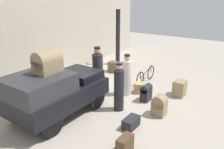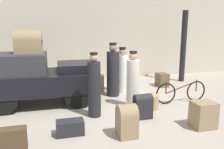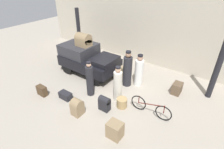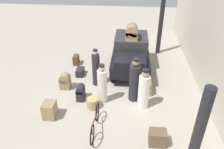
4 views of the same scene
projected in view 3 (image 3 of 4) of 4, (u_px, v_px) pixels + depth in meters
ground_plane at (106, 92)px, 8.49m from camera, size 30.00×30.00×0.00m
station_building_facade at (148, 27)px, 10.18m from camera, size 16.00×0.15×4.50m
canopy_pillar_left at (79, 33)px, 11.48m from camera, size 0.25×0.25×3.11m
canopy_pillar_right at (218, 67)px, 7.39m from camera, size 0.25×0.25×3.11m
truck at (87, 58)px, 9.67m from camera, size 3.25×1.76×1.58m
bicycle at (151, 107)px, 7.00m from camera, size 1.75×0.04×0.71m
wicker_basket at (122, 103)px, 7.46m from camera, size 0.45×0.45×0.42m
porter_lifting_near_truck at (118, 85)px, 7.63m from camera, size 0.37×0.37×1.68m
porter_with_bicycle at (127, 70)px, 8.59m from camera, size 0.43×0.43×1.86m
porter_carrying_trunk at (139, 72)px, 8.66m from camera, size 0.42×0.42×1.67m
porter_standing_middle at (90, 80)px, 7.93m from camera, size 0.34×0.34×1.71m
trunk_barrel_dark at (125, 71)px, 9.49m from camera, size 0.50×0.29×0.66m
trunk_umber_medium at (104, 103)px, 7.24m from camera, size 0.46×0.30×0.65m
suitcase_tan_flat at (42, 91)px, 8.16m from camera, size 0.50×0.25×0.48m
suitcase_small_leather at (177, 88)px, 8.26m from camera, size 0.40×0.54×0.54m
trunk_large_brown at (115, 130)px, 6.05m from camera, size 0.52×0.44×0.63m
suitcase_black_upright at (66, 95)px, 7.97m from camera, size 0.60×0.33×0.32m
trunk_wicker_pale at (77, 107)px, 7.00m from camera, size 0.40×0.44×0.72m
trunk_on_truck_roof at (83, 40)px, 9.24m from camera, size 0.77×0.58×0.69m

